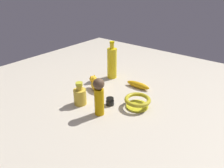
% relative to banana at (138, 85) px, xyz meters
% --- Properties ---
extents(ground, '(2.00, 2.00, 0.00)m').
position_rel_banana_xyz_m(ground, '(0.18, -0.08, -0.02)').
color(ground, '#BCB29E').
extents(banana, '(0.04, 0.17, 0.04)m').
position_rel_banana_xyz_m(banana, '(0.00, 0.00, 0.00)').
color(banana, '#DA9D0E').
rests_on(banana, ground).
extents(bowl, '(0.15, 0.15, 0.06)m').
position_rel_banana_xyz_m(bowl, '(0.20, 0.12, 0.02)').
color(bowl, gold).
rests_on(bowl, ground).
extents(nail_polish_jar, '(0.05, 0.05, 0.04)m').
position_rel_banana_xyz_m(nail_polish_jar, '(0.28, -0.01, 0.00)').
color(nail_polish_jar, black).
rests_on(nail_polish_jar, ground).
extents(cat_figurine, '(0.09, 0.15, 0.09)m').
position_rel_banana_xyz_m(cat_figurine, '(0.19, -0.19, 0.02)').
color(cat_figurine, yellow).
rests_on(cat_figurine, ground).
extents(bottle_tall, '(0.07, 0.07, 0.26)m').
position_rel_banana_xyz_m(bottle_tall, '(-0.02, -0.23, 0.09)').
color(bottle_tall, yellow).
rests_on(bottle_tall, ground).
extents(bottle_short, '(0.07, 0.07, 0.13)m').
position_rel_banana_xyz_m(bottle_short, '(0.37, -0.15, 0.03)').
color(bottle_short, gold).
rests_on(bottle_short, ground).
extents(person_figure_adult, '(0.06, 0.06, 0.21)m').
position_rel_banana_xyz_m(person_figure_adult, '(0.38, 0.00, 0.09)').
color(person_figure_adult, '#C79205').
rests_on(person_figure_adult, ground).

